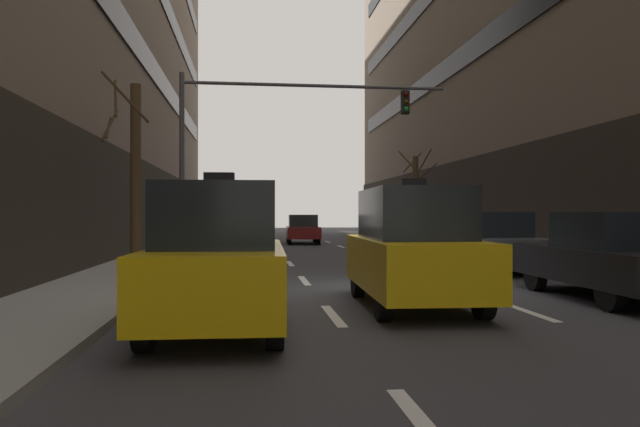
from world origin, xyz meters
The scene contains 28 objects.
ground_plane centered at (0.00, 0.00, 0.00)m, with size 120.00×120.00×0.00m, color #38383D.
sidewalk_left centered at (-6.15, 0.00, 0.07)m, with size 2.53×80.00×0.14m, color gray.
lane_stripe_l1_s3 centered at (-1.63, -3.00, 0.00)m, with size 0.16×2.00×0.01m, color silver.
lane_stripe_l1_s4 centered at (-1.63, 2.00, 0.00)m, with size 0.16×2.00×0.01m, color silver.
lane_stripe_l1_s5 centered at (-1.63, 7.00, 0.00)m, with size 0.16×2.00×0.01m, color silver.
lane_stripe_l1_s6 centered at (-1.63, 12.00, 0.00)m, with size 0.16×2.00×0.01m, color silver.
lane_stripe_l1_s7 centered at (-1.63, 17.00, 0.00)m, with size 0.16×2.00×0.01m, color silver.
lane_stripe_l1_s8 centered at (-1.63, 22.00, 0.00)m, with size 0.16×2.00×0.01m, color silver.
lane_stripe_l1_s9 centered at (-1.63, 27.00, 0.00)m, with size 0.16×2.00×0.01m, color silver.
lane_stripe_l1_s10 centered at (-1.63, 32.00, 0.00)m, with size 0.16×2.00×0.01m, color silver.
lane_stripe_l2_s3 centered at (1.63, -3.00, 0.00)m, with size 0.16×2.00×0.01m, color silver.
lane_stripe_l2_s4 centered at (1.63, 2.00, 0.00)m, with size 0.16×2.00×0.01m, color silver.
lane_stripe_l2_s5 centered at (1.63, 7.00, 0.00)m, with size 0.16×2.00×0.01m, color silver.
lane_stripe_l2_s6 centered at (1.63, 12.00, 0.00)m, with size 0.16×2.00×0.01m, color silver.
lane_stripe_l2_s7 centered at (1.63, 17.00, 0.00)m, with size 0.16×2.00×0.01m, color silver.
lane_stripe_l2_s8 centered at (1.63, 22.00, 0.00)m, with size 0.16×2.00×0.01m, color silver.
lane_stripe_l2_s9 centered at (1.63, 27.00, 0.00)m, with size 0.16×2.00×0.01m, color silver.
lane_stripe_l2_s10 centered at (1.63, 32.00, 0.00)m, with size 0.16×2.00×0.01m, color silver.
car_driving_0 centered at (-3.38, 24.67, 0.78)m, with size 1.91×4.28×1.58m.
taxi_driving_1 centered at (-3.37, -3.95, 1.01)m, with size 1.88×4.24×2.20m.
taxi_driving_2 centered at (-0.12, -2.30, 1.03)m, with size 1.94×4.32×2.24m.
car_driving_3 centered at (-0.01, 20.28, 0.79)m, with size 1.96×4.33×1.60m.
car_parked_1 centered at (3.83, -1.89, 0.82)m, with size 1.94×4.46×1.66m.
car_parked_2 centered at (3.84, 3.80, 0.83)m, with size 2.00×4.53×1.68m.
traffic_signal_0 centered at (-2.39, 8.54, 4.68)m, with size 9.45×0.35×6.41m.
street_tree_0 centered at (-5.94, 3.46, 2.71)m, with size 1.28×1.51×5.09m.
street_tree_1 centered at (5.91, 18.42, 2.57)m, with size 2.09×2.08×4.99m.
pedestrian_1 centered at (5.84, 15.09, 1.02)m, with size 0.38×0.42×1.54m.
Camera 1 is at (-2.96, -12.28, 1.61)m, focal length 33.03 mm.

